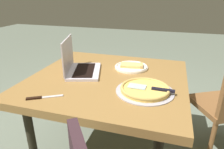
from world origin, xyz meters
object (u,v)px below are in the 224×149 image
object	(u,v)px
laptop	(79,65)
pizza_plate	(132,67)
pizza_tray	(145,89)
dining_table	(108,85)
table_knife	(41,98)

from	to	relation	value
laptop	pizza_plate	distance (m)	0.42
pizza_tray	laptop	bearing A→B (deg)	161.63
laptop	pizza_tray	xyz separation A→B (m)	(0.52, -0.17, -0.04)
dining_table	pizza_plate	size ratio (longest dim) A/B	4.15
laptop	table_knife	distance (m)	0.43
pizza_plate	pizza_tray	world-z (taller)	pizza_plate
dining_table	pizza_tray	xyz separation A→B (m)	(0.28, -0.15, 0.08)
laptop	pizza_plate	world-z (taller)	laptop
dining_table	pizza_plate	world-z (taller)	pizza_plate
pizza_plate	table_knife	world-z (taller)	pizza_plate
laptop	pizza_tray	distance (m)	0.55
dining_table	pizza_tray	bearing A→B (deg)	-28.54
dining_table	table_knife	world-z (taller)	table_knife
pizza_plate	pizza_tray	bearing A→B (deg)	-67.00
pizza_plate	table_knife	xyz separation A→B (m)	(-0.40, -0.63, -0.01)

